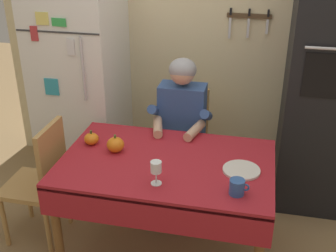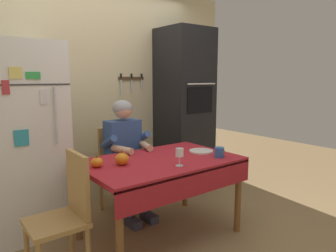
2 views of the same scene
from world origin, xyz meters
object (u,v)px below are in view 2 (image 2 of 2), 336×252
coffee_mug (219,152)px  pumpkin_medium (122,159)px  wine_glass (180,154)px  pumpkin_large (97,162)px  seated_person (126,148)px  chair_left_side (66,210)px  dining_table (162,169)px  serving_tray (201,151)px  refrigerator (24,140)px  wall_oven (184,110)px  chair_behind_person (118,165)px

coffee_mug → pumpkin_medium: size_ratio=0.93×
wine_glass → pumpkin_large: 0.69m
seated_person → pumpkin_medium: seated_person is taller
chair_left_side → coffee_mug: bearing=-9.3°
pumpkin_medium → dining_table: bearing=-10.7°
seated_person → wine_glass: size_ratio=8.16×
dining_table → seated_person: size_ratio=1.12×
pumpkin_medium → serving_tray: pumpkin_medium is taller
coffee_mug → pumpkin_large: bearing=159.6°
coffee_mug → wine_glass: bearing=179.9°
pumpkin_large → chair_left_side: bearing=-153.6°
pumpkin_large → pumpkin_medium: 0.21m
refrigerator → coffee_mug: (1.43, -1.14, -0.11)m
wall_oven → pumpkin_large: (-1.62, -0.79, -0.27)m
chair_behind_person → serving_tray: bearing=-57.2°
chair_left_side → pumpkin_medium: chair_left_side is taller
wine_glass → dining_table: bearing=90.3°
pumpkin_medium → serving_tray: 0.86m
coffee_mug → serving_tray: bearing=87.8°
pumpkin_large → seated_person: bearing=40.7°
wall_oven → pumpkin_medium: size_ratio=16.68×
wine_glass → pumpkin_medium: size_ratio=1.21×
wall_oven → wine_glass: size_ratio=13.76×
chair_behind_person → pumpkin_medium: bearing=-115.6°
dining_table → pumpkin_medium: bearing=169.3°
dining_table → chair_left_side: size_ratio=1.51×
dining_table → pumpkin_medium: size_ratio=11.12×
pumpkin_large → refrigerator: bearing=117.0°
refrigerator → pumpkin_medium: size_ratio=14.29×
seated_person → pumpkin_medium: 0.64m
chair_behind_person → wall_oven: bearing=6.9°
chair_left_side → serving_tray: chair_left_side is taller
wall_oven → coffee_mug: size_ratio=17.92×
coffee_mug → refrigerator: bearing=141.5°
chair_behind_person → coffee_mug: size_ratio=7.94×
dining_table → pumpkin_large: pumpkin_large is taller
dining_table → wine_glass: bearing=-89.7°
refrigerator → serving_tray: (1.44, -0.88, -0.15)m
refrigerator → pumpkin_large: bearing=-63.0°
refrigerator → seated_person: refrigerator is taller
wall_oven → seated_person: size_ratio=1.69×
wall_oven → seated_person: wall_oven is taller
dining_table → pumpkin_large: 0.60m
pumpkin_medium → seated_person: bearing=57.1°
dining_table → serving_tray: 0.50m
wall_oven → refrigerator: bearing=-178.9°
dining_table → serving_tray: serving_tray is taller
dining_table → chair_left_side: 0.91m
chair_left_side → coffee_mug: chair_left_side is taller
chair_left_side → wine_glass: bearing=-14.0°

